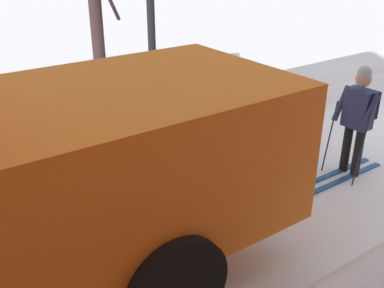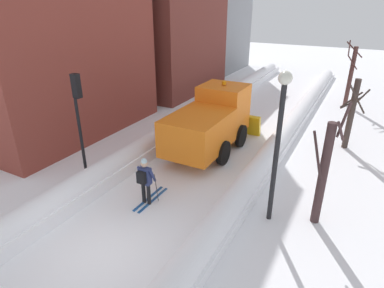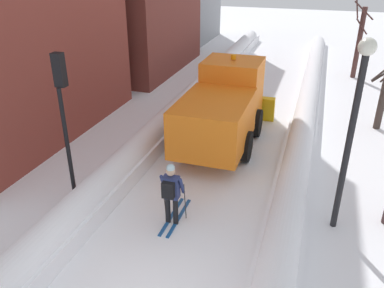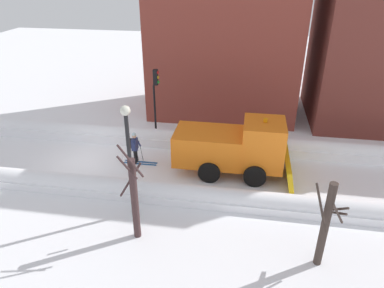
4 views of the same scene
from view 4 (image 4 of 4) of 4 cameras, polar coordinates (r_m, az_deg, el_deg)
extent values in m
plane|color=white|center=(18.44, 12.89, -5.28)|extent=(80.00, 80.00, 0.00)
cube|color=white|center=(20.60, 12.70, -0.77)|extent=(1.10, 36.00, 0.52)
cylinder|color=white|center=(20.48, 12.77, -0.13)|extent=(0.90, 34.20, 0.90)
cube|color=white|center=(16.17, 13.29, -9.72)|extent=(1.10, 36.00, 0.36)
cylinder|color=white|center=(16.06, 13.36, -9.20)|extent=(0.90, 34.20, 0.90)
cube|color=brown|center=(24.87, 5.52, 19.33)|extent=(6.36, 9.81, 12.64)
cube|color=orange|center=(17.97, 2.66, -0.32)|extent=(2.30, 3.40, 1.60)
cube|color=orange|center=(17.74, 11.37, 0.03)|extent=(2.20, 2.00, 2.30)
cube|color=black|center=(17.60, 14.64, 1.26)|extent=(1.85, 0.06, 1.01)
cube|color=gold|center=(18.43, 15.22, -3.61)|extent=(3.20, 0.46, 1.13)
cylinder|color=orange|center=(17.21, 11.75, 3.79)|extent=(0.20, 0.20, 0.18)
cylinder|color=black|center=(19.30, 10.12, -1.53)|extent=(0.25, 1.10, 1.10)
cylinder|color=black|center=(17.31, 10.06, -5.15)|extent=(0.25, 1.10, 1.10)
cylinder|color=black|center=(19.36, 3.61, -1.04)|extent=(0.25, 1.10, 1.10)
cylinder|color=black|center=(17.38, 2.79, -4.59)|extent=(0.25, 1.10, 1.10)
cylinder|color=black|center=(19.38, -8.96, -1.78)|extent=(0.14, 0.14, 0.82)
cylinder|color=black|center=(19.20, -9.16, -2.09)|extent=(0.14, 0.14, 0.82)
cube|color=navy|center=(18.95, -9.21, -0.03)|extent=(0.42, 0.26, 0.62)
cube|color=black|center=(19.00, -9.82, 0.10)|extent=(0.32, 0.16, 0.44)
sphere|color=tan|center=(18.74, -9.32, 1.24)|extent=(0.24, 0.24, 0.24)
sphere|color=silver|center=(18.70, -9.34, 1.52)|extent=(0.22, 0.22, 0.22)
cylinder|color=navy|center=(19.13, -8.70, 0.38)|extent=(0.09, 0.33, 0.56)
cylinder|color=navy|center=(18.69, -9.17, -0.33)|extent=(0.09, 0.33, 0.56)
cube|color=#194C8C|center=(19.50, -8.18, -2.85)|extent=(0.09, 1.80, 0.03)
cube|color=#194C8C|center=(19.32, -8.36, -3.18)|extent=(0.09, 1.80, 0.03)
cylinder|color=#262628|center=(19.38, -8.21, -1.07)|extent=(0.02, 0.19, 1.19)
cylinder|color=#262628|center=(18.89, -8.74, -1.92)|extent=(0.02, 0.19, 1.19)
cylinder|color=black|center=(21.43, -5.98, 5.16)|extent=(0.12, 0.12, 3.39)
cube|color=black|center=(20.69, -5.89, 10.65)|extent=(0.28, 0.24, 0.90)
sphere|color=red|center=(20.58, -5.57, 11.39)|extent=(0.18, 0.18, 0.18)
sphere|color=gold|center=(20.65, -5.53, 10.64)|extent=(0.18, 0.18, 0.18)
sphere|color=green|center=(20.73, -5.50, 9.90)|extent=(0.18, 0.18, 0.18)
cylinder|color=black|center=(14.60, -9.87, -3.72)|extent=(0.16, 0.16, 4.59)
sphere|color=silver|center=(13.51, -10.70, 5.31)|extent=(0.40, 0.40, 0.40)
cylinder|color=#402C2C|center=(13.64, -9.23, -8.85)|extent=(0.28, 0.28, 3.50)
cylinder|color=#402C2C|center=(13.48, -9.88, -5.68)|extent=(0.56, 0.79, 1.30)
cylinder|color=#402C2C|center=(12.42, -9.88, -2.76)|extent=(0.29, 0.83, 1.36)
cylinder|color=#402C2C|center=(12.61, -10.43, -3.77)|extent=(0.26, 0.79, 0.83)
cylinder|color=#3E322C|center=(13.17, 20.64, -12.20)|extent=(0.28, 0.28, 3.44)
cylinder|color=#3E322C|center=(12.51, 20.07, -9.52)|extent=(0.88, 0.45, 1.39)
cylinder|color=#3E322C|center=(12.66, 22.44, -10.34)|extent=(0.77, 0.68, 1.26)
cylinder|color=#3E322C|center=(12.97, 22.31, -9.70)|extent=(0.89, 0.49, 0.83)
cylinder|color=#3E322C|center=(13.04, 22.22, -10.23)|extent=(0.88, 0.46, 0.65)
camera|label=1|loc=(20.71, 9.68, 9.65)|focal=42.34mm
camera|label=2|loc=(17.01, -44.84, 9.61)|focal=30.32mm
camera|label=3|loc=(19.00, -38.33, 12.16)|focal=36.82mm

